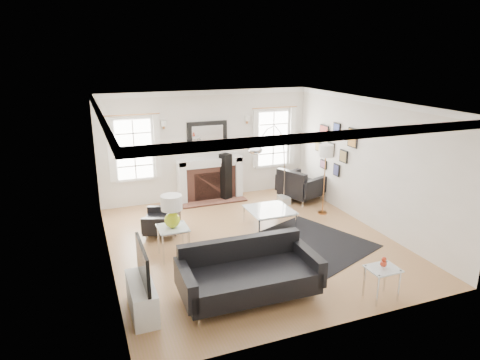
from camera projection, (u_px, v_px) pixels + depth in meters
name	position (u px, v px, depth m)	size (l,w,h in m)	color
floor	(251.00, 242.00, 8.72)	(6.00, 6.00, 0.00)	#A47A44
back_wall	(207.00, 145.00, 11.00)	(5.50, 0.04, 2.80)	white
front_wall	(339.00, 236.00, 5.64)	(5.50, 0.04, 2.80)	white
left_wall	(105.00, 192.00, 7.37)	(0.04, 6.00, 2.80)	white
right_wall	(369.00, 163.00, 9.26)	(0.04, 6.00, 2.80)	white
ceiling	(252.00, 103.00, 7.91)	(5.50, 6.00, 0.02)	white
crown_molding	(252.00, 107.00, 7.93)	(5.50, 6.00, 0.12)	white
fireplace	(210.00, 179.00, 11.06)	(1.70, 0.69, 1.11)	white
mantel_mirror	(207.00, 136.00, 10.88)	(1.05, 0.07, 0.75)	black
window_left	(134.00, 149.00, 10.30)	(1.24, 0.15, 1.62)	white
window_right	(273.00, 138.00, 11.57)	(1.24, 0.15, 1.62)	white
gallery_wall	(335.00, 145.00, 10.37)	(0.04, 1.73, 1.29)	black
tv_unit	(142.00, 293.00, 6.27)	(0.35, 1.00, 1.09)	white
area_rug	(299.00, 248.00, 8.43)	(2.62, 2.18, 0.01)	black
sofa	(248.00, 274.00, 6.69)	(2.20, 1.05, 0.71)	black
armchair_left	(164.00, 221.00, 8.98)	(0.93, 0.98, 0.54)	black
armchair_right	(300.00, 186.00, 11.04)	(1.22, 1.29, 0.70)	black
coffee_table	(269.00, 210.00, 9.34)	(0.94, 0.94, 0.42)	silver
side_table_left	(173.00, 233.00, 7.93)	(0.55, 0.55, 0.61)	silver
nesting_table	(382.00, 275.00, 6.62)	(0.48, 0.40, 0.53)	silver
gourd_lamp	(172.00, 209.00, 7.80)	(0.39, 0.39, 0.62)	#BCD41A
orange_vase	(384.00, 263.00, 6.56)	(0.11, 0.11, 0.17)	#B82E17
arc_floor_lamp	(271.00, 166.00, 9.87)	(1.54, 1.43, 2.19)	silver
stick_floor_lamp	(326.00, 154.00, 9.82)	(0.34, 0.34, 1.68)	#BF7B42
speaker_tower	(226.00, 177.00, 11.04)	(0.24, 0.24, 1.22)	black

